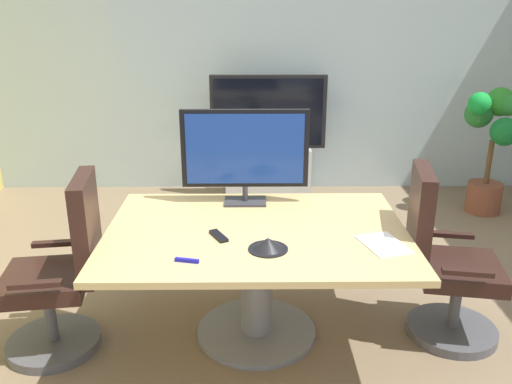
{
  "coord_description": "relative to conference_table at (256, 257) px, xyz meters",
  "views": [
    {
      "loc": [
        -0.09,
        -3.06,
        2.02
      ],
      "look_at": [
        -0.06,
        0.14,
        0.87
      ],
      "focal_mm": 37.68,
      "sensor_mm": 36.0,
      "label": 1
    }
  ],
  "objects": [
    {
      "name": "office_chair_right",
      "position": [
        1.15,
        -0.01,
        -0.09
      ],
      "size": [
        0.63,
        0.61,
        1.09
      ],
      "rotation": [
        0.0,
        0.0,
        1.4
      ],
      "color": "#4C4C51",
      "rests_on": "ground"
    },
    {
      "name": "whiteboard_marker",
      "position": [
        -0.37,
        -0.42,
        0.19
      ],
      "size": [
        0.13,
        0.05,
        0.02
      ],
      "primitive_type": "cube",
      "rotation": [
        0.0,
        0.0,
        -0.22
      ],
      "color": "#1919A5",
      "rests_on": "conference_table"
    },
    {
      "name": "potted_plant",
      "position": [
        2.3,
        2.09,
        0.21
      ],
      "size": [
        0.54,
        0.55,
        1.24
      ],
      "color": "brown",
      "rests_on": "ground"
    },
    {
      "name": "tv_monitor",
      "position": [
        -0.07,
        0.46,
        0.54
      ],
      "size": [
        0.84,
        0.18,
        0.64
      ],
      "color": "#333338",
      "rests_on": "conference_table"
    },
    {
      "name": "wall_display_unit",
      "position": [
        0.15,
        2.57,
        -0.1
      ],
      "size": [
        1.2,
        0.36,
        1.31
      ],
      "color": "#B7BABC",
      "rests_on": "ground"
    },
    {
      "name": "remote_control",
      "position": [
        -0.22,
        -0.11,
        0.19
      ],
      "size": [
        0.12,
        0.17,
        0.02
      ],
      "primitive_type": "cube",
      "rotation": [
        0.0,
        0.0,
        0.48
      ],
      "color": "black",
      "rests_on": "conference_table"
    },
    {
      "name": "ground_plane",
      "position": [
        0.06,
        0.11,
        -0.54
      ],
      "size": [
        6.95,
        6.95,
        0.0
      ],
      "primitive_type": "plane",
      "color": "#7A664C"
    },
    {
      "name": "conference_table",
      "position": [
        0.0,
        0.0,
        0.0
      ],
      "size": [
        1.8,
        1.27,
        0.72
      ],
      "color": "tan",
      "rests_on": "ground"
    },
    {
      "name": "office_chair_left",
      "position": [
        -1.15,
        -0.12,
        -0.09
      ],
      "size": [
        0.62,
        0.6,
        1.09
      ],
      "rotation": [
        0.0,
        0.0,
        -1.44
      ],
      "color": "#4C4C51",
      "rests_on": "ground"
    },
    {
      "name": "wall_back_glass_partition",
      "position": [
        0.06,
        2.93,
        0.85
      ],
      "size": [
        5.95,
        0.1,
        2.78
      ],
      "primitive_type": "cube",
      "color": "#9EB2B7",
      "rests_on": "ground"
    },
    {
      "name": "conference_phone",
      "position": [
        0.06,
        -0.27,
        0.21
      ],
      "size": [
        0.22,
        0.22,
        0.07
      ],
      "color": "black",
      "rests_on": "conference_table"
    },
    {
      "name": "paper_notepad",
      "position": [
        0.71,
        -0.22,
        0.18
      ],
      "size": [
        0.29,
        0.35,
        0.01
      ],
      "primitive_type": "cube",
      "rotation": [
        0.0,
        0.0,
        0.29
      ],
      "color": "white",
      "rests_on": "conference_table"
    }
  ]
}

